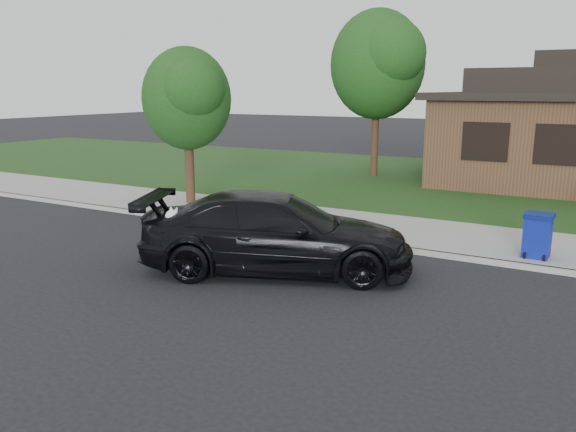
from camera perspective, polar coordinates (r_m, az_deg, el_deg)
The scene contains 8 objects.
ground at distance 9.36m, azimuth 6.86°, elevation -9.25°, with size 120.00×120.00×0.00m, color black.
sidewalk at distance 13.89m, azimuth 14.65°, elevation -1.97°, with size 60.00×3.00×0.12m, color gray.
curb at distance 12.49m, azimuth 12.93°, elevation -3.52°, with size 60.00×0.12×0.12m, color gray.
lawn at distance 21.59m, azimuth 19.96°, elevation 2.87°, with size 60.00×13.00×0.13m, color #193814.
sedan at distance 10.93m, azimuth -1.21°, elevation -1.71°, with size 5.67×3.99×1.52m.
recycling_bin at distance 12.57m, azimuth 24.02°, elevation -1.76°, with size 0.58×0.61×0.91m.
tree_0 at distance 22.29m, azimuth 9.38°, elevation 15.14°, with size 3.78×3.60×6.34m.
tree_2 at distance 16.90m, azimuth -10.11°, elevation 11.81°, with size 2.73×2.60×4.59m.
Camera 1 is at (3.18, -8.08, 3.50)m, focal length 35.00 mm.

